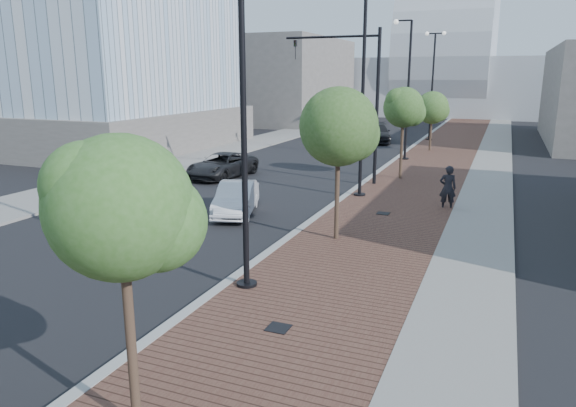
% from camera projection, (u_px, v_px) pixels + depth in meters
% --- Properties ---
extents(sidewalk, '(7.00, 140.00, 0.12)m').
position_uv_depth(sidewalk, '(457.00, 151.00, 40.35)').
color(sidewalk, '#4C2D23').
rests_on(sidewalk, ground).
extents(concrete_strip, '(2.40, 140.00, 0.13)m').
position_uv_depth(concrete_strip, '(494.00, 153.00, 39.35)').
color(concrete_strip, slate).
rests_on(concrete_strip, ground).
extents(curb, '(0.30, 140.00, 0.14)m').
position_uv_depth(curb, '(410.00, 148.00, 41.63)').
color(curb, gray).
rests_on(curb, ground).
extents(west_sidewalk, '(4.00, 140.00, 0.12)m').
position_uv_depth(west_sidewalk, '(261.00, 141.00, 46.42)').
color(west_sidewalk, slate).
rests_on(west_sidewalk, ground).
extents(white_sedan, '(2.62, 4.31, 1.34)m').
position_uv_depth(white_sedan, '(236.00, 199.00, 22.08)').
color(white_sedan, silver).
rests_on(white_sedan, ground).
extents(dark_car_mid, '(2.66, 5.12, 1.38)m').
position_uv_depth(dark_car_mid, '(222.00, 165.00, 30.10)').
color(dark_car_mid, black).
rests_on(dark_car_mid, ground).
extents(dark_car_far, '(3.53, 5.78, 1.56)m').
position_uv_depth(dark_car_far, '(377.00, 133.00, 45.83)').
color(dark_car_far, black).
rests_on(dark_car_far, ground).
extents(pedestrian, '(0.79, 0.60, 1.95)m').
position_uv_depth(pedestrian, '(448.00, 188.00, 22.70)').
color(pedestrian, black).
rests_on(pedestrian, ground).
extents(streetlight_1, '(1.44, 0.56, 9.21)m').
position_uv_depth(streetlight_1, '(240.00, 130.00, 13.46)').
color(streetlight_1, black).
rests_on(streetlight_1, ground).
extents(streetlight_2, '(1.72, 0.56, 9.28)m').
position_uv_depth(streetlight_2, '(363.00, 95.00, 24.10)').
color(streetlight_2, black).
rests_on(streetlight_2, ground).
extents(streetlight_3, '(1.44, 0.56, 9.21)m').
position_uv_depth(streetlight_3, '(406.00, 96.00, 35.05)').
color(streetlight_3, black).
rests_on(streetlight_3, ground).
extents(streetlight_4, '(1.72, 0.56, 9.28)m').
position_uv_depth(streetlight_4, '(432.00, 85.00, 45.68)').
color(streetlight_4, black).
rests_on(streetlight_4, ground).
extents(traffic_mast, '(5.09, 0.20, 8.00)m').
position_uv_depth(traffic_mast, '(360.00, 89.00, 27.09)').
color(traffic_mast, black).
rests_on(traffic_mast, ground).
extents(tree_0, '(2.27, 2.20, 4.90)m').
position_uv_depth(tree_0, '(124.00, 209.00, 7.80)').
color(tree_0, '#382619').
rests_on(tree_0, ground).
extents(tree_1, '(2.66, 2.66, 5.35)m').
position_uv_depth(tree_1, '(340.00, 127.00, 17.64)').
color(tree_1, '#382619').
rests_on(tree_1, ground).
extents(tree_2, '(2.26, 2.18, 5.09)m').
position_uv_depth(tree_2, '(405.00, 108.00, 28.43)').
color(tree_2, '#382619').
rests_on(tree_2, ground).
extents(tree_3, '(2.46, 2.42, 4.54)m').
position_uv_depth(tree_3, '(433.00, 108.00, 39.38)').
color(tree_3, '#382619').
rests_on(tree_3, ground).
extents(tower_podium, '(19.00, 19.00, 3.00)m').
position_uv_depth(tower_podium, '(97.00, 128.00, 42.93)').
color(tower_podium, '#5E5A55').
rests_on(tower_podium, ground).
extents(convention_center, '(50.00, 30.00, 50.00)m').
position_uv_depth(convention_center, '(449.00, 73.00, 81.43)').
color(convention_center, '#A8ADB2').
rests_on(convention_center, ground).
extents(commercial_block_nw, '(14.00, 20.00, 10.00)m').
position_uv_depth(commercial_block_nw, '(278.00, 81.00, 65.80)').
color(commercial_block_nw, '#645F5A').
rests_on(commercial_block_nw, ground).
extents(utility_cover_1, '(0.50, 0.50, 0.02)m').
position_uv_depth(utility_cover_1, '(278.00, 328.00, 11.96)').
color(utility_cover_1, black).
rests_on(utility_cover_1, sidewalk).
extents(utility_cover_2, '(0.50, 0.50, 0.02)m').
position_uv_depth(utility_cover_2, '(383.00, 213.00, 21.85)').
color(utility_cover_2, black).
rests_on(utility_cover_2, sidewalk).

